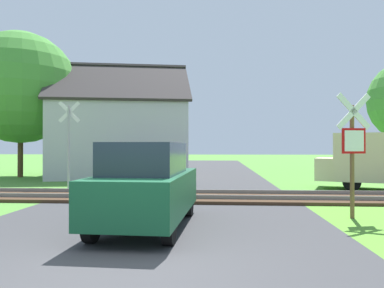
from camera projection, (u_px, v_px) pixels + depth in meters
ground_plane at (116, 269)px, 5.18m from camera, size 160.00×160.00×0.00m
road_asphalt at (144, 235)px, 7.18m from camera, size 7.80×80.00×0.01m
rail_track at (175, 197)px, 12.28m from camera, size 60.00×2.60×0.22m
stop_sign_near at (353, 147)px, 8.84m from camera, size 0.86×0.24×2.97m
crossing_sign_far at (69, 138)px, 15.14m from camera, size 0.88×0.16×3.56m
house at (121, 137)px, 21.79m from camera, size 8.65×7.97×6.56m
tree_left at (21, 88)px, 21.05m from camera, size 6.26×6.26×8.17m
parked_car at (147, 185)px, 7.83m from camera, size 1.82×4.07×1.78m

